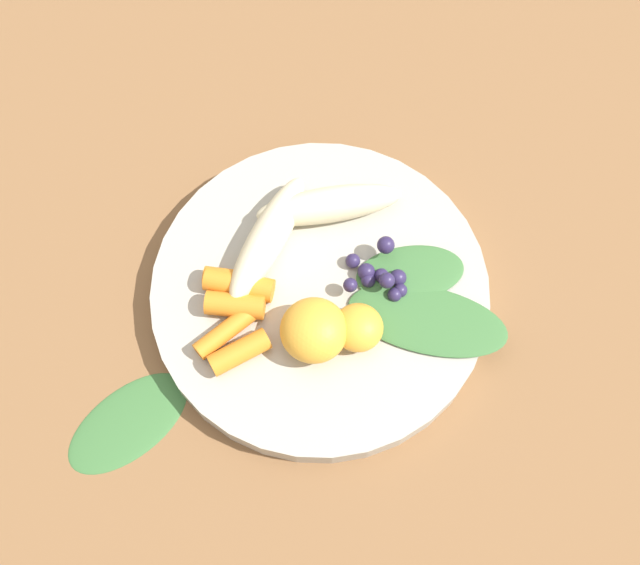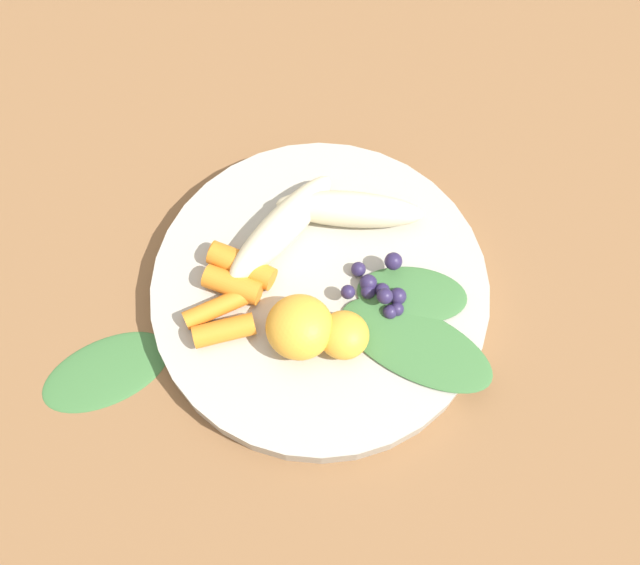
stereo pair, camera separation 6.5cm
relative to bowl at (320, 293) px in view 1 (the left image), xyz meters
name	(u,v)px [view 1 (the left image)]	position (x,y,z in m)	size (l,w,h in m)	color
ground_plane	(320,298)	(0.00, 0.00, -0.01)	(2.40, 2.40, 0.00)	brown
bowl	(320,293)	(0.00, 0.00, 0.00)	(0.28, 0.28, 0.02)	#B2AD9E
banana_peeled_left	(271,234)	(0.00, 0.06, 0.03)	(0.13, 0.03, 0.03)	beige
banana_peeled_right	(329,205)	(0.06, 0.04, 0.03)	(0.13, 0.03, 0.03)	beige
orange_segment_near	(358,327)	(-0.01, -0.05, 0.03)	(0.04, 0.04, 0.03)	#F4A833
orange_segment_far	(314,330)	(-0.04, -0.03, 0.03)	(0.05, 0.05, 0.04)	#F4A833
carrot_front	(231,280)	(-0.05, 0.06, 0.02)	(0.02, 0.02, 0.05)	orange
carrot_mid_left	(239,285)	(-0.05, 0.05, 0.02)	(0.02, 0.02, 0.06)	orange
carrot_mid_right	(235,305)	(-0.06, 0.04, 0.02)	(0.02, 0.02, 0.05)	orange
carrot_rear	(228,329)	(-0.08, 0.03, 0.02)	(0.02, 0.02, 0.06)	orange
carrot_small	(239,352)	(-0.09, 0.01, 0.02)	(0.02, 0.02, 0.05)	orange
blueberry_pile	(379,274)	(0.04, -0.03, 0.02)	(0.06, 0.06, 0.03)	#2D234C
kale_leaf_left	(428,320)	(0.04, -0.09, 0.01)	(0.13, 0.06, 0.01)	#3D7038
kale_leaf_right	(410,273)	(0.06, -0.05, 0.01)	(0.09, 0.05, 0.01)	#3D7038
kale_leaf_stray	(128,422)	(-0.18, 0.04, -0.01)	(0.11, 0.06, 0.01)	#3D7038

